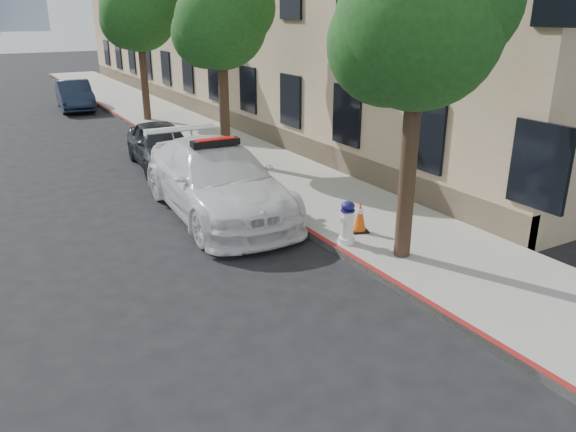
{
  "coord_description": "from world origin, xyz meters",
  "views": [
    {
      "loc": [
        -3.8,
        -9.27,
        4.49
      ],
      "look_at": [
        0.95,
        -1.1,
        1.0
      ],
      "focal_mm": 35.0,
      "sensor_mm": 36.0,
      "label": 1
    }
  ],
  "objects_px": {
    "police_car": "(217,180)",
    "fire_hydrant": "(347,223)",
    "parked_car_mid": "(161,145)",
    "parked_car_far": "(75,95)",
    "traffic_cone": "(360,216)"
  },
  "relations": [
    {
      "from": "parked_car_far",
      "to": "fire_hydrant",
      "type": "distance_m",
      "value": 19.97
    },
    {
      "from": "police_car",
      "to": "traffic_cone",
      "type": "bearing_deg",
      "value": -52.75
    },
    {
      "from": "parked_car_far",
      "to": "traffic_cone",
      "type": "distance_m",
      "value": 19.66
    },
    {
      "from": "parked_car_mid",
      "to": "traffic_cone",
      "type": "height_order",
      "value": "parked_car_mid"
    },
    {
      "from": "police_car",
      "to": "parked_car_far",
      "type": "xyz_separation_m",
      "value": [
        -0.05,
        16.7,
        -0.14
      ]
    },
    {
      "from": "fire_hydrant",
      "to": "traffic_cone",
      "type": "relative_size",
      "value": 1.31
    },
    {
      "from": "parked_car_mid",
      "to": "parked_car_far",
      "type": "height_order",
      "value": "parked_car_far"
    },
    {
      "from": "police_car",
      "to": "traffic_cone",
      "type": "xyz_separation_m",
      "value": [
        1.94,
        -2.86,
        -0.34
      ]
    },
    {
      "from": "police_car",
      "to": "traffic_cone",
      "type": "distance_m",
      "value": 3.47
    },
    {
      "from": "police_car",
      "to": "parked_car_mid",
      "type": "bearing_deg",
      "value": 90.42
    },
    {
      "from": "police_car",
      "to": "parked_car_mid",
      "type": "xyz_separation_m",
      "value": [
        0.21,
        4.69,
        -0.15
      ]
    },
    {
      "from": "police_car",
      "to": "parked_car_far",
      "type": "distance_m",
      "value": 16.7
    },
    {
      "from": "traffic_cone",
      "to": "parked_car_far",
      "type": "bearing_deg",
      "value": 95.83
    },
    {
      "from": "parked_car_mid",
      "to": "fire_hydrant",
      "type": "distance_m",
      "value": 7.99
    },
    {
      "from": "police_car",
      "to": "fire_hydrant",
      "type": "bearing_deg",
      "value": -64.0
    }
  ]
}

